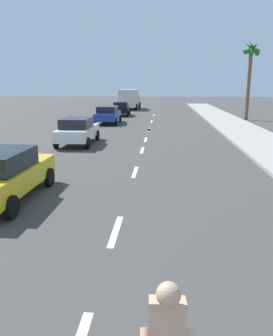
% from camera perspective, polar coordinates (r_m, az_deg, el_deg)
% --- Properties ---
extents(ground_plane, '(160.00, 160.00, 0.00)m').
position_cam_1_polar(ground_plane, '(19.77, 1.28, 3.98)').
color(ground_plane, '#423F3D').
extents(sidewalk_strip, '(3.60, 80.00, 0.14)m').
position_cam_1_polar(sidewalk_strip, '(22.52, 20.06, 4.56)').
color(sidewalk_strip, '#9E998E').
rests_on(sidewalk_strip, ground).
extents(lane_stripe_2, '(0.16, 1.80, 0.01)m').
position_cam_1_polar(lane_stripe_2, '(8.29, -3.57, -10.65)').
color(lane_stripe_2, white).
rests_on(lane_stripe_2, ground).
extents(lane_stripe_3, '(0.16, 1.80, 0.01)m').
position_cam_1_polar(lane_stripe_3, '(13.60, -0.25, -0.67)').
color(lane_stripe_3, white).
rests_on(lane_stripe_3, ground).
extents(lane_stripe_4, '(0.16, 1.80, 0.01)m').
position_cam_1_polar(lane_stripe_4, '(18.11, 0.98, 3.06)').
color(lane_stripe_4, white).
rests_on(lane_stripe_4, ground).
extents(lane_stripe_5, '(0.16, 1.80, 0.01)m').
position_cam_1_polar(lane_stripe_5, '(21.65, 1.58, 4.88)').
color(lane_stripe_5, white).
rests_on(lane_stripe_5, ground).
extents(lane_stripe_6, '(0.16, 1.80, 0.01)m').
position_cam_1_polar(lane_stripe_6, '(26.26, 2.12, 6.50)').
color(lane_stripe_6, white).
rests_on(lane_stripe_6, ground).
extents(lane_stripe_7, '(0.16, 1.80, 0.01)m').
position_cam_1_polar(lane_stripe_7, '(26.61, 2.15, 6.60)').
color(lane_stripe_7, white).
rests_on(lane_stripe_7, ground).
extents(lane_stripe_8, '(0.16, 1.80, 0.01)m').
position_cam_1_polar(lane_stripe_8, '(32.55, 2.61, 7.97)').
color(lane_stripe_8, white).
rests_on(lane_stripe_8, ground).
extents(lane_stripe_9, '(0.16, 1.80, 0.01)m').
position_cam_1_polar(lane_stripe_9, '(39.44, 2.96, 9.04)').
color(lane_stripe_9, white).
rests_on(lane_stripe_9, ground).
extents(parked_car_yellow, '(2.03, 4.34, 1.57)m').
position_cam_1_polar(parked_car_yellow, '(10.92, -22.02, -0.90)').
color(parked_car_yellow, gold).
rests_on(parked_car_yellow, ground).
extents(parked_car_white, '(2.02, 4.30, 1.57)m').
position_cam_1_polar(parked_car_white, '(20.15, -10.06, 6.38)').
color(parked_car_white, white).
rests_on(parked_car_white, ground).
extents(parked_car_blue, '(2.09, 4.50, 1.57)m').
position_cam_1_polar(parked_car_blue, '(30.77, -4.92, 9.15)').
color(parked_car_blue, '#1E389E').
rests_on(parked_car_blue, ground).
extents(parked_car_black, '(2.02, 4.15, 1.57)m').
position_cam_1_polar(parked_car_black, '(38.40, -2.66, 10.15)').
color(parked_car_black, black).
rests_on(parked_car_black, ground).
extents(delivery_truck, '(2.85, 6.32, 2.80)m').
position_cam_1_polar(delivery_truck, '(48.58, -1.20, 11.78)').
color(delivery_truck, beige).
rests_on(delivery_truck, ground).
extents(palm_tree_distant, '(1.75, 1.78, 7.65)m').
position_cam_1_polar(palm_tree_distant, '(35.63, 18.93, 17.25)').
color(palm_tree_distant, brown).
rests_on(palm_tree_distant, ground).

